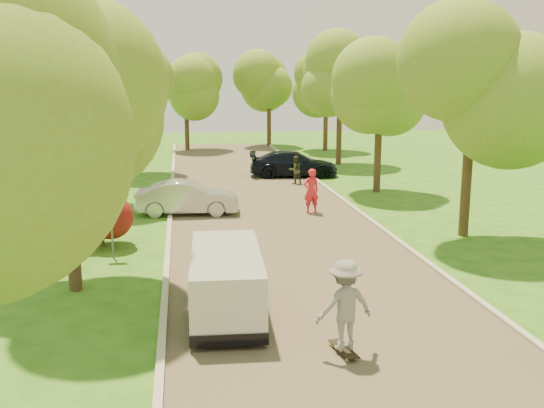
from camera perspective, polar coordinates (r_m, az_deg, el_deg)
ground at (r=16.95m, az=3.91°, el=-8.09°), size 100.00×100.00×0.00m
road at (r=24.49m, az=-0.11°, el=-1.78°), size 8.00×60.00×0.01m
curb_left at (r=24.24m, az=-9.63°, el=-1.97°), size 0.18×60.00×0.12m
curb_right at (r=25.38m, az=8.98°, el=-1.32°), size 0.18×60.00×0.12m
street_sign at (r=20.13m, az=-14.93°, el=-0.63°), size 0.55×0.06×2.17m
red_shrub at (r=21.74m, az=-15.76°, el=-1.02°), size 1.70×1.70×1.95m
tree_l_mida at (r=16.80m, az=-18.39°, el=9.22°), size 4.71×4.60×7.39m
tree_l_midb at (r=27.77m, az=-15.60°, el=8.95°), size 4.30×4.20×6.62m
tree_l_far at (r=37.66m, az=-13.20°, el=11.05°), size 4.92×4.80×7.79m
tree_r_mida at (r=23.09m, az=18.89°, el=10.64°), size 5.13×5.00×7.95m
tree_r_midb at (r=31.24m, az=10.46°, el=10.00°), size 4.51×4.40×7.01m
tree_r_far at (r=40.98m, az=6.77°, el=11.82°), size 5.33×5.20×8.34m
tree_bg_a at (r=45.86m, az=-15.45°, el=10.83°), size 5.12×5.00×7.72m
tree_bg_b at (r=48.97m, az=5.40°, el=11.49°), size 5.12×5.00×7.95m
tree_bg_c at (r=49.56m, az=-7.87°, el=10.83°), size 4.92×4.80×7.33m
tree_bg_d at (r=52.13m, az=-0.04°, el=11.31°), size 5.12×5.00×7.72m
minivan at (r=15.06m, az=-4.32°, el=-7.25°), size 1.91×4.40×1.61m
silver_sedan at (r=26.17m, az=-7.96°, el=0.58°), size 4.47×1.88×1.44m
dark_sedan at (r=35.97m, az=2.04°, el=3.79°), size 5.42×2.76×1.51m
longboard at (r=13.30m, az=6.75°, el=-13.41°), size 0.46×1.03×0.12m
skateboarder at (r=12.91m, az=6.86°, el=-9.42°), size 1.37×0.95×1.95m
person_striped at (r=26.19m, az=3.71°, el=1.24°), size 0.79×0.60×1.94m
person_olive at (r=33.42m, az=2.20°, el=3.22°), size 0.91×0.80×1.56m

